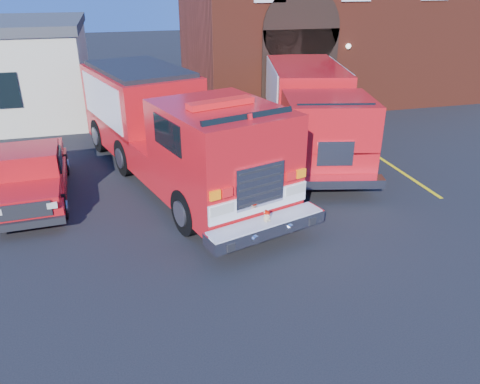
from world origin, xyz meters
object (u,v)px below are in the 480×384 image
object	(u,v)px
fire_station	(327,13)
secondary_truck	(311,108)
fire_engine	(171,128)
pickup_truck	(32,174)

from	to	relation	value
fire_station	secondary_truck	distance (m)	10.67
fire_engine	fire_station	bearing A→B (deg)	46.91
fire_station	fire_engine	size ratio (longest dim) A/B	1.37
fire_station	fire_engine	bearing A→B (deg)	-133.09
fire_station	fire_engine	xyz separation A→B (m)	(-10.10, -10.80, -2.55)
fire_station	fire_engine	distance (m)	15.00
secondary_truck	fire_station	bearing A→B (deg)	63.18
fire_station	pickup_truck	size ratio (longest dim) A/B	2.95
fire_engine	secondary_truck	xyz separation A→B (m)	(5.44, 1.57, -0.10)
fire_station	secondary_truck	bearing A→B (deg)	-116.82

